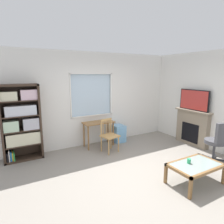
% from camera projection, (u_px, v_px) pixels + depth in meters
% --- Properties ---
extents(ground, '(6.18, 5.56, 0.02)m').
position_uv_depth(ground, '(138.00, 175.00, 4.17)').
color(ground, gray).
extents(wall_back_with_window, '(5.18, 0.15, 2.71)m').
position_uv_depth(wall_back_with_window, '(93.00, 99.00, 5.86)').
color(wall_back_with_window, silver).
rests_on(wall_back_with_window, ground).
extents(wall_right, '(0.12, 4.76, 2.71)m').
position_uv_depth(wall_right, '(220.00, 102.00, 5.19)').
color(wall_right, silver).
rests_on(wall_right, ground).
extents(bookshelf, '(0.90, 0.38, 1.87)m').
position_uv_depth(bookshelf, '(21.00, 122.00, 4.75)').
color(bookshelf, '#38281E').
rests_on(bookshelf, ground).
extents(desk_under_window, '(0.89, 0.43, 0.73)m').
position_uv_depth(desk_under_window, '(99.00, 126.00, 5.70)').
color(desk_under_window, olive).
rests_on(desk_under_window, ground).
extents(wooden_chair, '(0.49, 0.47, 0.90)m').
position_uv_depth(wooden_chair, '(109.00, 135.00, 5.32)').
color(wooden_chair, tan).
rests_on(wooden_chair, ground).
extents(plastic_drawer_unit, '(0.35, 0.40, 0.52)m').
position_uv_depth(plastic_drawer_unit, '(118.00, 133.00, 6.15)').
color(plastic_drawer_unit, '#72ADDB').
rests_on(plastic_drawer_unit, ground).
extents(fireplace, '(0.26, 1.14, 1.05)m').
position_uv_depth(fireplace, '(192.00, 127.00, 5.85)').
color(fireplace, gray).
rests_on(fireplace, ground).
extents(tv, '(0.06, 0.96, 0.60)m').
position_uv_depth(tv, '(194.00, 100.00, 5.68)').
color(tv, black).
rests_on(tv, fireplace).
extents(office_chair, '(0.58, 0.60, 1.00)m').
position_uv_depth(office_chair, '(218.00, 140.00, 4.67)').
color(office_chair, '#4C4C51').
rests_on(office_chair, ground).
extents(coffee_table, '(1.00, 0.63, 0.40)m').
position_uv_depth(coffee_table, '(195.00, 167.00, 3.77)').
color(coffee_table, '#8C9E99').
rests_on(coffee_table, ground).
extents(sippy_cup, '(0.07, 0.07, 0.09)m').
position_uv_depth(sippy_cup, '(189.00, 161.00, 3.78)').
color(sippy_cup, '#33B770').
rests_on(sippy_cup, coffee_table).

